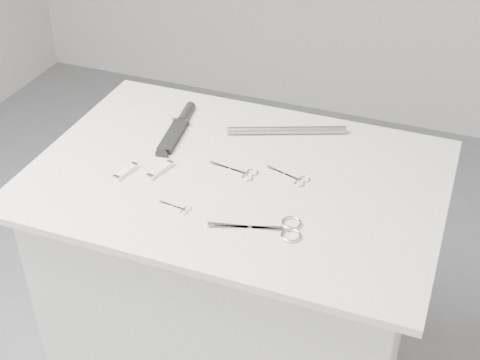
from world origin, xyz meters
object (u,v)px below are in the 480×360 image
(plinth, at_px, (237,309))
(embroidery_scissors_b, at_px, (294,178))
(pocket_knife_b, at_px, (126,172))
(metal_rail, at_px, (287,130))
(tiny_scissors, at_px, (179,208))
(large_shears, at_px, (276,228))
(sheathed_knife, at_px, (179,126))
(embroidery_scissors_a, at_px, (241,172))
(pocket_knife_a, at_px, (160,170))

(plinth, xyz_separation_m, embroidery_scissors_b, (0.14, 0.03, 0.47))
(pocket_knife_b, distance_m, metal_rail, 0.44)
(tiny_scissors, height_order, metal_rail, metal_rail)
(large_shears, distance_m, sheathed_knife, 0.49)
(plinth, xyz_separation_m, large_shears, (0.16, -0.17, 0.47))
(metal_rail, bearing_deg, embroidery_scissors_a, -102.62)
(large_shears, bearing_deg, metal_rail, 88.50)
(large_shears, height_order, sheathed_knife, sheathed_knife)
(plinth, distance_m, large_shears, 0.53)
(large_shears, height_order, embroidery_scissors_a, large_shears)
(sheathed_knife, bearing_deg, plinth, -131.13)
(sheathed_knife, height_order, pocket_knife_a, sheathed_knife)
(plinth, distance_m, embroidery_scissors_a, 0.47)
(large_shears, bearing_deg, sheathed_knife, 124.61)
(embroidery_scissors_a, height_order, pocket_knife_b, pocket_knife_b)
(embroidery_scissors_b, bearing_deg, tiny_scissors, -118.67)
(plinth, xyz_separation_m, tiny_scissors, (-0.07, -0.17, 0.47))
(plinth, relative_size, large_shears, 4.38)
(embroidery_scissors_a, xyz_separation_m, pocket_knife_a, (-0.19, -0.07, 0.00))
(plinth, height_order, metal_rail, metal_rail)
(pocket_knife_a, bearing_deg, metal_rail, -24.09)
(plinth, xyz_separation_m, embroidery_scissors_a, (0.01, 0.01, 0.47))
(embroidery_scissors_b, relative_size, metal_rail, 0.37)
(embroidery_scissors_a, relative_size, tiny_scissors, 1.61)
(plinth, relative_size, embroidery_scissors_a, 7.02)
(embroidery_scissors_b, distance_m, pocket_knife_a, 0.33)
(large_shears, height_order, tiny_scissors, large_shears)
(embroidery_scissors_b, relative_size, sheathed_knife, 0.47)
(pocket_knife_b, relative_size, metal_rail, 0.24)
(plinth, bearing_deg, pocket_knife_b, -159.73)
(embroidery_scissors_a, distance_m, sheathed_knife, 0.27)
(pocket_knife_b, height_order, metal_rail, metal_rail)
(plinth, xyz_separation_m, sheathed_knife, (-0.22, 0.15, 0.48))
(pocket_knife_a, bearing_deg, embroidery_scissors_b, -58.42)
(pocket_knife_a, distance_m, metal_rail, 0.37)
(sheathed_knife, relative_size, pocket_knife_a, 2.95)
(large_shears, relative_size, sheathed_knife, 0.82)
(plinth, height_order, embroidery_scissors_b, embroidery_scissors_b)
(large_shears, relative_size, tiny_scissors, 2.58)
(embroidery_scissors_a, xyz_separation_m, embroidery_scissors_b, (0.13, 0.02, -0.00))
(pocket_knife_a, height_order, pocket_knife_b, same)
(tiny_scissors, bearing_deg, sheathed_knife, 122.01)
(sheathed_knife, bearing_deg, large_shears, -137.36)
(large_shears, bearing_deg, embroidery_scissors_b, 80.00)
(pocket_knife_a, xyz_separation_m, pocket_knife_b, (-0.08, -0.04, -0.00))
(embroidery_scissors_b, relative_size, tiny_scissors, 1.47)
(embroidery_scissors_a, relative_size, metal_rail, 0.41)
(tiny_scissors, height_order, pocket_knife_b, pocket_knife_b)
(metal_rail, bearing_deg, embroidery_scissors_b, -67.43)
(tiny_scissors, bearing_deg, pocket_knife_b, 162.82)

